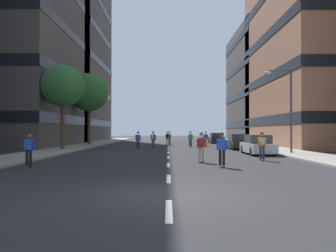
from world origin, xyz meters
TOP-DOWN VIEW (x-y plane):
  - ground_plane at (0.00, 25.93)m, footprint 155.58×155.58m
  - sidewalk_left at (-9.96, 29.17)m, footprint 3.67×71.31m
  - sidewalk_right at (9.96, 29.17)m, footprint 3.67×71.31m
  - lane_markings at (0.00, 28.00)m, footprint 0.16×62.20m
  - building_left_far at (-20.58, 46.89)m, footprint 17.70×21.92m
  - building_right_far at (20.58, 46.89)m, footprint 17.70×18.79m
  - parked_car_near at (6.93, 37.49)m, footprint 1.82×4.40m
  - parked_car_mid at (6.93, 15.56)m, footprint 1.82×4.40m
  - parked_car_far at (6.93, 22.64)m, footprint 1.82×4.40m
  - street_tree_near at (-9.96, 20.97)m, footprint 4.01×4.01m
  - street_tree_mid at (-9.96, 31.22)m, footprint 4.79×4.79m
  - streetlamp_right at (9.23, 15.69)m, footprint 2.13×0.30m
  - skater_0 at (2.72, 6.89)m, footprint 0.56×0.92m
  - skater_2 at (1.92, 9.32)m, footprint 0.57×0.92m
  - skater_3 at (-0.06, 30.33)m, footprint 0.56×0.92m
  - skater_4 at (-7.02, 6.70)m, footprint 0.53×0.90m
  - skater_5 at (5.82, 10.51)m, footprint 0.55×0.92m
  - skater_6 at (2.50, 26.81)m, footprint 0.54×0.91m
  - skater_7 at (-1.57, 24.36)m, footprint 0.56×0.92m
  - skater_8 at (4.32, 27.73)m, footprint 0.54×0.91m
  - skater_9 at (0.15, 32.40)m, footprint 0.57×0.92m
  - skater_10 at (-3.03, 22.90)m, footprint 0.55×0.91m

SIDE VIEW (x-z plane):
  - ground_plane at x=0.00m, z-range 0.00..0.00m
  - lane_markings at x=0.00m, z-range 0.00..0.01m
  - sidewalk_left at x=-9.96m, z-range 0.00..0.14m
  - sidewalk_right at x=9.96m, z-range 0.00..0.14m
  - parked_car_near at x=6.93m, z-range -0.06..1.46m
  - parked_car_mid at x=6.93m, z-range -0.06..1.46m
  - parked_car_far at x=6.93m, z-range -0.06..1.46m
  - skater_0 at x=2.72m, z-range 0.10..1.87m
  - skater_4 at x=-7.02m, z-range 0.10..1.87m
  - skater_6 at x=2.50m, z-range 0.10..1.87m
  - skater_8 at x=4.32m, z-range 0.10..1.87m
  - skater_2 at x=1.92m, z-range 0.13..1.90m
  - skater_3 at x=-0.06m, z-range 0.13..1.90m
  - skater_5 at x=5.82m, z-range 0.13..1.90m
  - skater_7 at x=-1.57m, z-range 0.13..1.90m
  - skater_9 at x=0.15m, z-range 0.13..1.90m
  - skater_10 at x=-3.03m, z-range 0.13..1.90m
  - streetlamp_right at x=9.23m, z-range 0.89..7.39m
  - street_tree_near at x=-9.96m, z-range 2.08..10.02m
  - street_tree_mid at x=-9.96m, z-range 2.18..11.10m
  - building_right_far at x=20.58m, z-range 0.09..19.17m
  - building_left_far at x=-20.58m, z-range 0.09..31.47m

